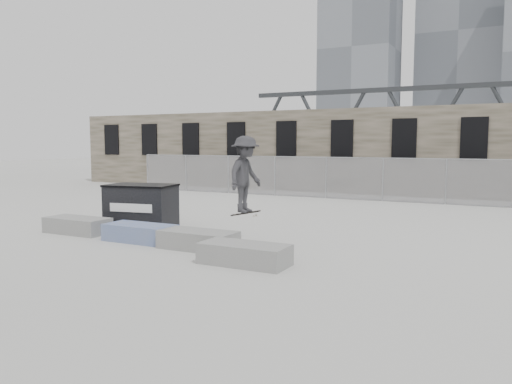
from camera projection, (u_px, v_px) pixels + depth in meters
ground at (170, 244)px, 13.28m from camera, size 120.00×120.00×0.00m
stone_wall at (349, 151)px, 27.45m from camera, size 36.00×2.58×4.50m
chainlink_fence at (326, 177)px, 24.26m from camera, size 22.06×0.06×2.02m
planter_far_left at (77, 225)px, 14.92m from camera, size 2.00×0.90×0.47m
planter_center_left at (140, 232)px, 13.67m from camera, size 2.00×0.90×0.47m
planter_center_right at (198, 239)px, 12.68m from camera, size 2.00×0.90×0.47m
planter_offset at (244, 253)px, 11.06m from camera, size 2.00×0.90×0.47m
dumpster at (141, 206)px, 15.79m from camera, size 2.31×1.64×1.39m
skyline_towers at (464, 47)px, 94.80m from camera, size 58.00×28.00×48.00m
skateboarder at (245, 174)px, 13.15m from camera, size 0.82×1.34×2.14m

